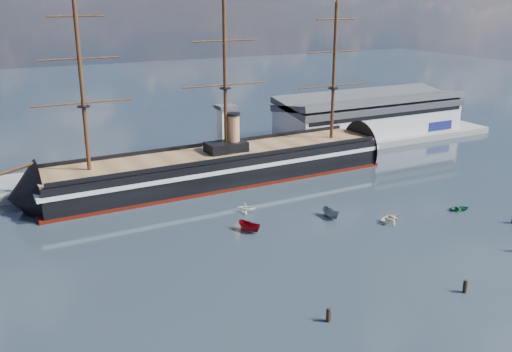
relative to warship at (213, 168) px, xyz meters
name	(u,v)px	position (x,y,z in m)	size (l,w,h in m)	color
ground	(275,203)	(6.71, -20.00, -4.04)	(600.00, 600.00, 0.00)	#222A34
quay	(244,159)	(16.71, 16.00, -4.04)	(180.00, 18.00, 2.00)	slate
warehouse	(369,115)	(64.71, 20.00, 3.95)	(63.00, 21.00, 11.60)	#B7BABC
quay_tower	(226,131)	(9.71, 13.00, 5.72)	(5.00, 5.00, 15.00)	silver
warship	(213,168)	(0.00, 0.00, 0.00)	(113.06, 18.35, 53.94)	black
motorboat_a	(250,231)	(-5.95, -32.04, -4.04)	(6.31, 2.31, 2.52)	maroon
motorboat_b	(391,221)	(22.95, -40.87, -4.04)	(3.63, 1.45, 1.69)	beige
motorboat_c	(331,218)	(12.82, -33.38, -4.04)	(6.10, 2.24, 2.44)	slate
motorboat_d	(246,212)	(-1.75, -22.06, -4.04)	(6.56, 2.84, 2.40)	white
motorboat_e	(460,210)	(40.67, -42.94, -4.04)	(2.75, 1.10, 1.28)	#175939
piling_near_left	(328,321)	(-10.92, -66.97, -4.04)	(0.64, 0.64, 2.85)	black
piling_near_mid	(464,293)	(13.22, -70.00, -4.04)	(0.64, 0.64, 2.91)	black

